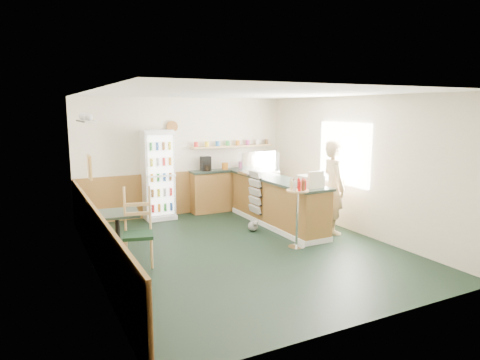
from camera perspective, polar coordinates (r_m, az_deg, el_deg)
ground at (r=7.67m, az=0.45°, el=-9.16°), size 6.00×6.00×0.00m
room_envelope at (r=7.89m, az=-3.45°, el=2.71°), size 5.04×6.02×2.72m
service_counter at (r=9.09m, az=4.90°, el=-3.20°), size 0.68×3.01×1.01m
back_counter at (r=10.48m, az=-0.83°, el=-0.98°), size 2.24×0.42×1.69m
drinks_fridge at (r=9.67m, az=-10.84°, el=0.67°), size 0.66×0.54×2.00m
display_case at (r=9.62m, az=2.53°, el=2.29°), size 0.85×0.44×0.48m
cash_register at (r=8.03m, az=9.30°, el=-0.18°), size 0.41×0.43×0.22m
shopkeeper at (r=8.62m, az=12.38°, el=-0.95°), size 0.58×0.70×1.85m
condiment_stand at (r=7.58m, az=7.67°, el=-2.94°), size 0.39×0.39×1.22m
newspaper_rack at (r=9.12m, az=2.01°, el=-1.66°), size 0.09×0.46×0.92m
cafe_table at (r=7.41m, az=-16.02°, el=-5.87°), size 0.78×0.78×0.76m
cafe_chair at (r=7.01m, az=-13.65°, el=-5.75°), size 0.56×0.56×1.23m
dog_doorstop at (r=8.70m, az=1.79°, el=-6.10°), size 0.20×0.26×0.24m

